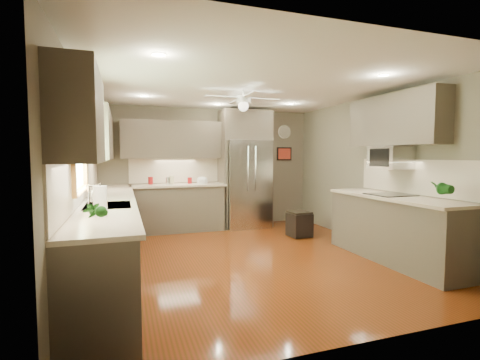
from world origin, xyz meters
TOP-DOWN VIEW (x-y plane):
  - floor at (0.00, 0.00)m, footprint 5.00×5.00m
  - ceiling at (0.00, 0.00)m, footprint 5.00×5.00m
  - wall_back at (0.00, 2.50)m, footprint 4.50×0.00m
  - wall_front at (0.00, -2.50)m, footprint 4.50×0.00m
  - wall_left at (-2.25, 0.00)m, footprint 0.00×5.00m
  - wall_right at (2.25, 0.00)m, footprint 0.00×5.00m
  - canister_a at (-1.25, 2.25)m, footprint 0.11×0.11m
  - canister_b at (-0.91, 2.19)m, footprint 0.11×0.11m
  - canister_c at (-0.85, 2.19)m, footprint 0.10×0.10m
  - canister_d at (-0.48, 2.24)m, footprint 0.11×0.11m
  - soap_bottle at (-2.07, -0.23)m, footprint 0.11×0.11m
  - potted_plant_left at (-1.97, -1.85)m, footprint 0.18×0.15m
  - potted_plant_right at (1.91, -1.54)m, footprint 0.20×0.16m
  - bowl at (-0.22, 2.20)m, footprint 0.27×0.27m
  - left_run at (-1.95, 0.15)m, footprint 0.65×4.70m
  - back_run at (-0.72, 2.20)m, footprint 1.85×0.65m
  - uppers at (-0.74, 0.71)m, footprint 4.50×4.70m
  - window at (-2.22, -0.50)m, footprint 0.05×1.12m
  - sink at (-1.93, -0.50)m, footprint 0.50×0.70m
  - refrigerator at (0.70, 2.16)m, footprint 1.06×0.75m
  - right_run at (1.93, -0.80)m, footprint 0.70×2.20m
  - microwave at (2.03, -0.55)m, footprint 0.43×0.55m
  - ceiling_fan at (-0.00, 0.30)m, footprint 1.18×1.18m
  - recessed_lights at (-0.04, 0.40)m, footprint 2.84×3.14m
  - wall_clock at (1.75, 2.48)m, footprint 0.30×0.03m
  - framed_print at (1.75, 2.48)m, footprint 0.36×0.03m
  - stool at (1.33, 0.95)m, footprint 0.40×0.40m
  - paper_towel at (-1.96, -1.26)m, footprint 0.12×0.12m

SIDE VIEW (x-z plane):
  - floor at x=0.00m, z-range 0.00..0.00m
  - stool at x=1.33m, z-range 0.01..0.47m
  - left_run at x=-1.95m, z-range -0.24..1.21m
  - back_run at x=-0.72m, z-range -0.24..1.21m
  - right_run at x=1.93m, z-range -0.24..1.21m
  - sink at x=-1.93m, z-range 0.75..1.07m
  - bowl at x=-0.22m, z-range 0.94..0.99m
  - canister_d at x=-0.48m, z-range 0.93..1.07m
  - canister_b at x=-0.91m, z-range 0.94..1.08m
  - canister_a at x=-1.25m, z-range 0.95..1.09m
  - canister_c at x=-0.85m, z-range 0.95..1.11m
  - soap_bottle at x=-2.07m, z-range 0.94..1.15m
  - paper_towel at x=-1.96m, z-range 0.93..1.24m
  - potted_plant_left at x=-1.97m, z-range 0.94..1.22m
  - potted_plant_right at x=1.91m, z-range 0.94..1.28m
  - refrigerator at x=0.70m, z-range -0.04..2.41m
  - wall_back at x=0.00m, z-range -1.00..3.50m
  - wall_front at x=0.00m, z-range -1.00..3.50m
  - wall_left at x=-2.25m, z-range -1.25..3.75m
  - wall_right at x=2.25m, z-range -1.25..3.75m
  - microwave at x=2.03m, z-range 1.31..1.65m
  - framed_print at x=1.75m, z-range 1.40..1.70m
  - window at x=-2.22m, z-range 1.09..2.01m
  - uppers at x=-0.74m, z-range 1.39..2.35m
  - wall_clock at x=1.75m, z-range 1.90..2.20m
  - ceiling_fan at x=0.00m, z-range 2.17..2.49m
  - recessed_lights at x=-0.04m, z-range 2.49..2.50m
  - ceiling at x=0.00m, z-range 2.50..2.50m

